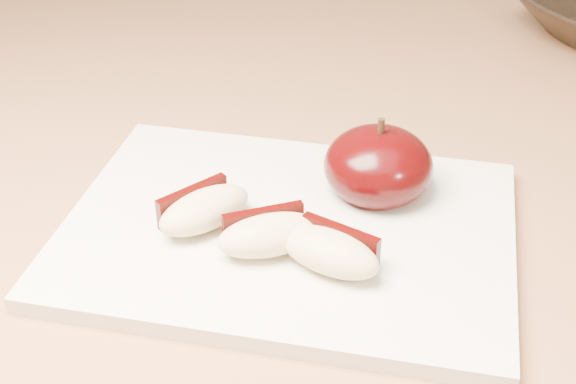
{
  "coord_description": "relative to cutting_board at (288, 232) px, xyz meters",
  "views": [
    {
      "loc": [
        -0.05,
        -0.06,
        1.21
      ],
      "look_at": [
        -0.02,
        0.35,
        0.94
      ],
      "focal_mm": 50.0,
      "sensor_mm": 36.0,
      "label": 1
    }
  ],
  "objects": [
    {
      "name": "cutting_board",
      "position": [
        0.0,
        0.0,
        0.0
      ],
      "size": [
        0.33,
        0.28,
        0.01
      ],
      "primitive_type": "cube",
      "rotation": [
        0.0,
        0.0,
        -0.29
      ],
      "color": "silver",
      "rests_on": "island_counter"
    },
    {
      "name": "apple_wedge_b",
      "position": [
        -0.01,
        -0.02,
        0.02
      ],
      "size": [
        0.07,
        0.05,
        0.02
      ],
      "rotation": [
        0.0,
        0.0,
        0.23
      ],
      "color": "beige",
      "rests_on": "cutting_board"
    },
    {
      "name": "apple_wedge_c",
      "position": [
        0.02,
        -0.04,
        0.02
      ],
      "size": [
        0.07,
        0.06,
        0.02
      ],
      "rotation": [
        0.0,
        0.0,
        -0.65
      ],
      "color": "beige",
      "rests_on": "cutting_board"
    },
    {
      "name": "apple_wedge_a",
      "position": [
        -0.05,
        0.0,
        0.02
      ],
      "size": [
        0.07,
        0.06,
        0.02
      ],
      "rotation": [
        0.0,
        0.0,
        0.62
      ],
      "color": "beige",
      "rests_on": "cutting_board"
    },
    {
      "name": "apple_half",
      "position": [
        0.06,
        0.04,
        0.02
      ],
      "size": [
        0.1,
        0.1,
        0.06
      ],
      "rotation": [
        0.0,
        0.0,
        0.37
      ],
      "color": "black",
      "rests_on": "cutting_board"
    },
    {
      "name": "back_cabinet",
      "position": [
        0.02,
        0.85,
        -0.44
      ],
      "size": [
        2.4,
        0.62,
        0.94
      ],
      "color": "silver",
      "rests_on": "ground"
    }
  ]
}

